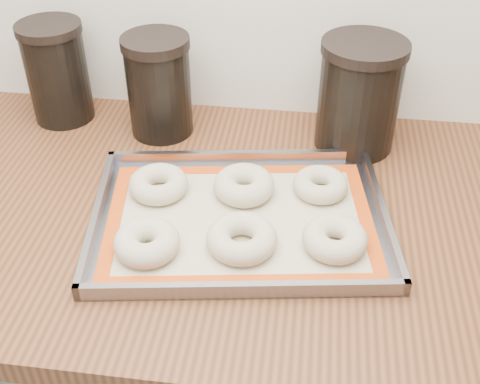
# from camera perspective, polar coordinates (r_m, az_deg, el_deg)

# --- Properties ---
(cabinet) EXTENTS (3.00, 0.65, 0.86)m
(cabinet) POSITION_cam_1_polar(r_m,az_deg,el_deg) (1.34, -3.62, -16.97)
(cabinet) COLOR #5B6257
(cabinet) RESTS_ON floor
(countertop) EXTENTS (3.06, 0.68, 0.04)m
(countertop) POSITION_cam_1_polar(r_m,az_deg,el_deg) (1.01, -4.61, -2.01)
(countertop) COLOR brown
(countertop) RESTS_ON cabinet
(baking_tray) EXTENTS (0.50, 0.40, 0.03)m
(baking_tray) POSITION_cam_1_polar(r_m,az_deg,el_deg) (0.95, -0.00, -2.53)
(baking_tray) COLOR gray
(baking_tray) RESTS_ON countertop
(baking_mat) EXTENTS (0.46, 0.35, 0.00)m
(baking_mat) POSITION_cam_1_polar(r_m,az_deg,el_deg) (0.95, 0.00, -2.62)
(baking_mat) COLOR #C6B793
(baking_mat) RESTS_ON baking_tray
(bagel_front_left) EXTENTS (0.12, 0.12, 0.04)m
(bagel_front_left) POSITION_cam_1_polar(r_m,az_deg,el_deg) (0.90, -8.82, -4.73)
(bagel_front_left) COLOR beige
(bagel_front_left) RESTS_ON baking_mat
(bagel_front_mid) EXTENTS (0.14, 0.14, 0.04)m
(bagel_front_mid) POSITION_cam_1_polar(r_m,az_deg,el_deg) (0.89, 0.17, -4.42)
(bagel_front_mid) COLOR beige
(bagel_front_mid) RESTS_ON baking_mat
(bagel_front_right) EXTENTS (0.12, 0.12, 0.04)m
(bagel_front_right) POSITION_cam_1_polar(r_m,az_deg,el_deg) (0.90, 8.98, -4.40)
(bagel_front_right) COLOR beige
(bagel_front_right) RESTS_ON baking_mat
(bagel_back_left) EXTENTS (0.13, 0.13, 0.03)m
(bagel_back_left) POSITION_cam_1_polar(r_m,az_deg,el_deg) (1.01, -7.73, 0.75)
(bagel_back_left) COLOR beige
(bagel_back_left) RESTS_ON baking_mat
(bagel_back_mid) EXTENTS (0.11, 0.11, 0.04)m
(bagel_back_mid) POSITION_cam_1_polar(r_m,az_deg,el_deg) (0.99, 0.39, 0.66)
(bagel_back_mid) COLOR beige
(bagel_back_mid) RESTS_ON baking_mat
(bagel_back_right) EXTENTS (0.12, 0.12, 0.03)m
(bagel_back_right) POSITION_cam_1_polar(r_m,az_deg,el_deg) (1.01, 7.64, 0.70)
(bagel_back_right) COLOR beige
(bagel_back_right) RESTS_ON baking_mat
(canister_left) EXTENTS (0.12, 0.12, 0.19)m
(canister_left) POSITION_cam_1_polar(r_m,az_deg,el_deg) (1.23, -16.95, 10.83)
(canister_left) COLOR black
(canister_left) RESTS_ON countertop
(canister_mid) EXTENTS (0.12, 0.12, 0.19)m
(canister_mid) POSITION_cam_1_polar(r_m,az_deg,el_deg) (1.14, -7.70, 9.96)
(canister_mid) COLOR black
(canister_mid) RESTS_ON countertop
(canister_right) EXTENTS (0.15, 0.15, 0.20)m
(canister_right) POSITION_cam_1_polar(r_m,az_deg,el_deg) (1.11, 11.22, 8.97)
(canister_right) COLOR black
(canister_right) RESTS_ON countertop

